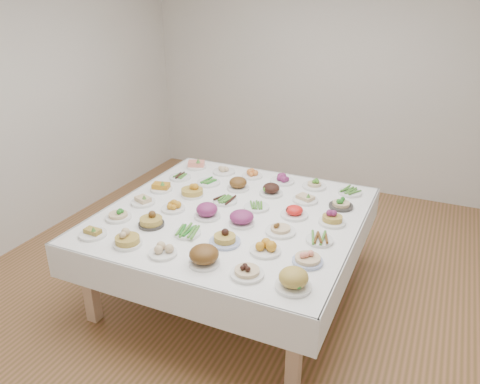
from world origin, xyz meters
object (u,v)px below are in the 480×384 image
at_px(display_table, 233,221).
at_px(dish_0, 93,232).
at_px(dish_35, 350,192).
at_px(dish_18, 161,187).

distance_m(display_table, dish_0, 1.12).
height_order(display_table, dish_35, dish_35).
relative_size(display_table, dish_0, 10.14).
bearing_deg(dish_18, dish_35, 21.91).
relative_size(display_table, dish_35, 9.95).
bearing_deg(dish_0, dish_35, 44.80).
bearing_deg(dish_35, display_table, -135.21).
bearing_deg(dish_18, dish_0, -89.56).
bearing_deg(display_table, dish_35, 44.79).
relative_size(dish_0, dish_35, 0.98).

